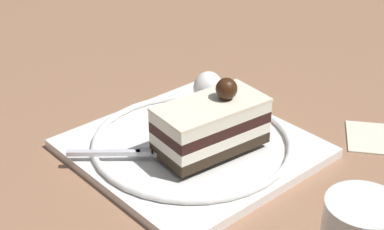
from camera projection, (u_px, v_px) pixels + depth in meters
name	position (u px, v px, depth m)	size (l,w,h in m)	color
ground_plane	(178.00, 146.00, 0.66)	(2.40, 2.40, 0.00)	#92684C
dessert_plate	(192.00, 146.00, 0.65)	(0.27, 0.27, 0.02)	white
cake_slice	(209.00, 126.00, 0.61)	(0.09, 0.13, 0.08)	black
whipped_cream_dollop	(208.00, 88.00, 0.70)	(0.04, 0.04, 0.04)	white
fork	(125.00, 153.00, 0.61)	(0.09, 0.08, 0.00)	silver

